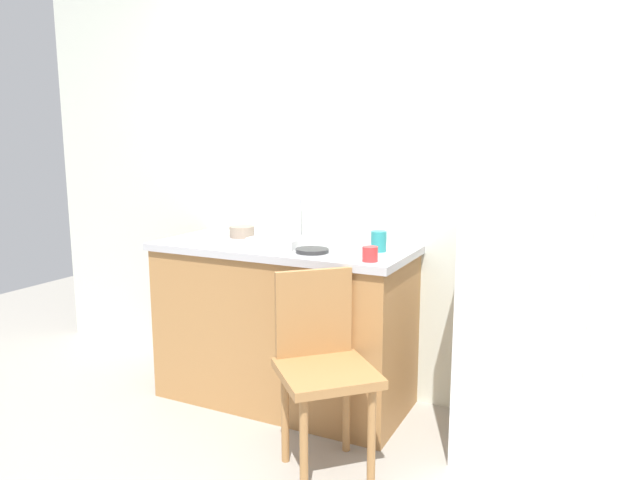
{
  "coord_description": "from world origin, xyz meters",
  "views": [
    {
      "loc": [
        1.17,
        -2.07,
        1.46
      ],
      "look_at": [
        -0.14,
        0.6,
        0.95
      ],
      "focal_mm": 32.45,
      "sensor_mm": 36.0,
      "label": 1
    }
  ],
  "objects_px": {
    "hotplate": "(312,251)",
    "dish_tray": "(278,242)",
    "refrigerator": "(525,316)",
    "cup_red": "(370,254)",
    "cup_teal": "(379,241)",
    "terracotta_bowl": "(242,232)",
    "chair": "(322,362)"
  },
  "relations": [
    {
      "from": "cup_teal",
      "to": "dish_tray",
      "type": "bearing_deg",
      "value": -169.38
    },
    {
      "from": "refrigerator",
      "to": "cup_teal",
      "type": "relative_size",
      "value": 12.67
    },
    {
      "from": "cup_red",
      "to": "cup_teal",
      "type": "height_order",
      "value": "cup_teal"
    },
    {
      "from": "refrigerator",
      "to": "dish_tray",
      "type": "xyz_separation_m",
      "value": [
        -1.27,
        -0.07,
        0.26
      ]
    },
    {
      "from": "terracotta_bowl",
      "to": "chair",
      "type": "bearing_deg",
      "value": -37.05
    },
    {
      "from": "chair",
      "to": "hotplate",
      "type": "xyz_separation_m",
      "value": [
        -0.25,
        0.39,
        0.41
      ]
    },
    {
      "from": "terracotta_bowl",
      "to": "cup_red",
      "type": "relative_size",
      "value": 1.98
    },
    {
      "from": "hotplate",
      "to": "terracotta_bowl",
      "type": "bearing_deg",
      "value": 157.54
    },
    {
      "from": "terracotta_bowl",
      "to": "cup_red",
      "type": "height_order",
      "value": "cup_red"
    },
    {
      "from": "dish_tray",
      "to": "cup_red",
      "type": "distance_m",
      "value": 0.61
    },
    {
      "from": "refrigerator",
      "to": "terracotta_bowl",
      "type": "bearing_deg",
      "value": 176.72
    },
    {
      "from": "dish_tray",
      "to": "cup_red",
      "type": "xyz_separation_m",
      "value": [
        0.59,
        -0.15,
        0.01
      ]
    },
    {
      "from": "chair",
      "to": "cup_teal",
      "type": "relative_size",
      "value": 8.48
    },
    {
      "from": "terracotta_bowl",
      "to": "cup_teal",
      "type": "relative_size",
      "value": 1.39
    },
    {
      "from": "hotplate",
      "to": "cup_teal",
      "type": "distance_m",
      "value": 0.34
    },
    {
      "from": "chair",
      "to": "terracotta_bowl",
      "type": "relative_size",
      "value": 6.1
    },
    {
      "from": "hotplate",
      "to": "dish_tray",
      "type": "bearing_deg",
      "value": 162.75
    },
    {
      "from": "chair",
      "to": "cup_teal",
      "type": "height_order",
      "value": "cup_teal"
    },
    {
      "from": "refrigerator",
      "to": "cup_teal",
      "type": "xyz_separation_m",
      "value": [
        -0.73,
        0.03,
        0.29
      ]
    },
    {
      "from": "dish_tray",
      "to": "hotplate",
      "type": "height_order",
      "value": "dish_tray"
    },
    {
      "from": "terracotta_bowl",
      "to": "hotplate",
      "type": "xyz_separation_m",
      "value": [
        0.59,
        -0.24,
        -0.02
      ]
    },
    {
      "from": "dish_tray",
      "to": "terracotta_bowl",
      "type": "distance_m",
      "value": 0.38
    },
    {
      "from": "cup_teal",
      "to": "refrigerator",
      "type": "bearing_deg",
      "value": -2.1
    },
    {
      "from": "cup_red",
      "to": "hotplate",
      "type": "bearing_deg",
      "value": 167.74
    },
    {
      "from": "terracotta_bowl",
      "to": "cup_teal",
      "type": "xyz_separation_m",
      "value": [
        0.88,
        -0.07,
        0.02
      ]
    },
    {
      "from": "chair",
      "to": "dish_tray",
      "type": "distance_m",
      "value": 0.8
    },
    {
      "from": "refrigerator",
      "to": "cup_teal",
      "type": "bearing_deg",
      "value": 177.9
    },
    {
      "from": "hotplate",
      "to": "cup_teal",
      "type": "bearing_deg",
      "value": 31.24
    },
    {
      "from": "terracotta_bowl",
      "to": "cup_teal",
      "type": "bearing_deg",
      "value": -4.25
    },
    {
      "from": "cup_red",
      "to": "dish_tray",
      "type": "bearing_deg",
      "value": 165.63
    },
    {
      "from": "dish_tray",
      "to": "terracotta_bowl",
      "type": "relative_size",
      "value": 1.92
    },
    {
      "from": "refrigerator",
      "to": "chair",
      "type": "relative_size",
      "value": 1.49
    }
  ]
}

